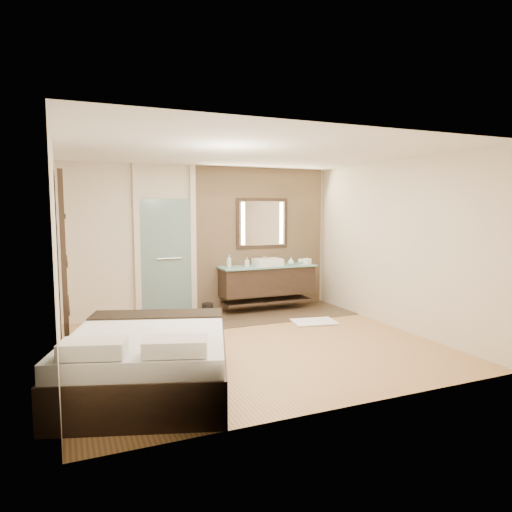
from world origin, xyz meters
name	(u,v)px	position (x,y,z in m)	size (l,w,h in m)	color
floor	(252,345)	(0.00, 0.00, 0.00)	(5.00, 5.00, 0.00)	#97683F
tile_strip	(249,316)	(0.60, 1.60, 0.01)	(3.80, 1.30, 0.01)	#3E2D22
stone_wall	(261,239)	(1.10, 2.21, 1.35)	(2.60, 0.08, 2.70)	tan
vanity	(267,280)	(1.10, 1.92, 0.58)	(1.85, 0.55, 0.88)	black
mirror_unit	(262,223)	(1.10, 2.16, 1.65)	(1.06, 0.04, 0.96)	black
frosted_door	(166,253)	(-0.75, 2.20, 1.14)	(1.10, 0.12, 2.70)	#9FCAC8
shoji_partition	(64,264)	(-2.43, 0.60, 1.21)	(0.06, 1.20, 2.40)	black
bed	(149,360)	(-1.63, -1.05, 0.33)	(2.18, 2.44, 0.78)	black
bath_mat	(314,322)	(1.45, 0.75, 0.02)	(0.72, 0.50, 0.02)	white
waste_bin	(208,310)	(-0.10, 1.85, 0.12)	(0.20, 0.20, 0.25)	black
tissue_box	(307,261)	(1.92, 1.85, 0.92)	(0.12, 0.12, 0.10)	white
soap_bottle_a	(229,261)	(0.34, 1.94, 0.98)	(0.09, 0.09, 0.23)	silver
soap_bottle_b	(247,262)	(0.68, 1.90, 0.95)	(0.08, 0.08, 0.17)	#B2B2B2
soap_bottle_c	(291,261)	(1.54, 1.79, 0.94)	(0.11, 0.11, 0.14)	silver
cup	(301,261)	(1.84, 1.96, 0.91)	(0.11, 0.11, 0.09)	silver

